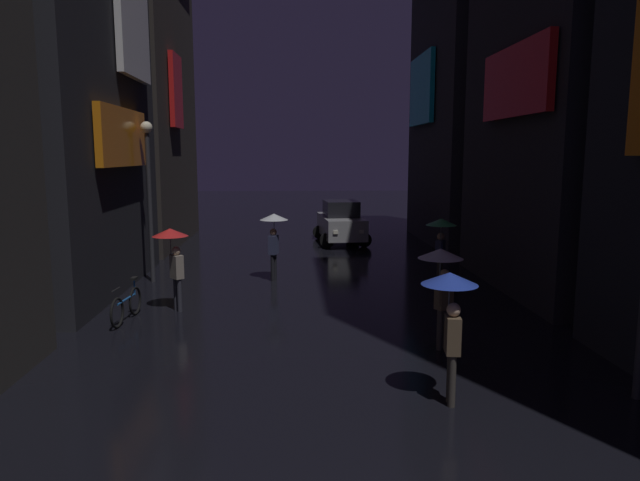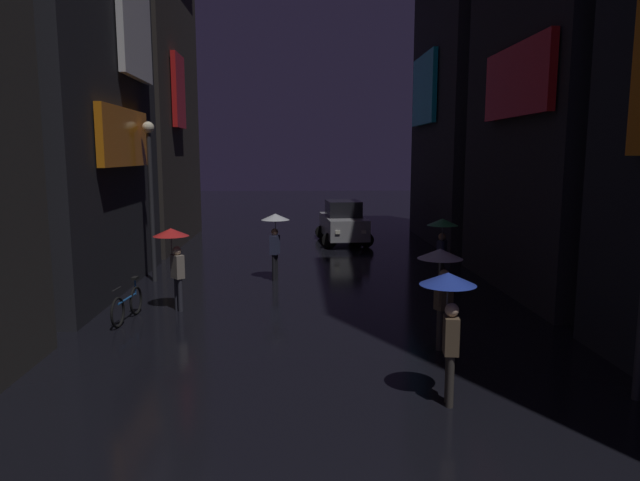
{
  "view_description": "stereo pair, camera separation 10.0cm",
  "coord_description": "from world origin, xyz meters",
  "px_view_note": "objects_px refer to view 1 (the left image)",
  "views": [
    {
      "loc": [
        -0.66,
        -3.65,
        3.96
      ],
      "look_at": [
        0.0,
        8.9,
        2.07
      ],
      "focal_mm": 32.0,
      "sensor_mm": 36.0,
      "label": 1
    },
    {
      "loc": [
        -0.56,
        -3.65,
        3.96
      ],
      "look_at": [
        0.0,
        8.9,
        2.07
      ],
      "focal_mm": 32.0,
      "sensor_mm": 36.0,
      "label": 2
    }
  ],
  "objects_px": {
    "pedestrian_midstreet_left_green": "(441,233)",
    "bicycle_parked_at_storefront": "(127,305)",
    "pedestrian_near_crossing_blue": "(450,301)",
    "car_distant": "(341,223)",
    "pedestrian_foreground_right_red": "(172,246)",
    "streetlamp_left_far": "(149,181)",
    "pedestrian_far_right_clear": "(274,228)",
    "pedestrian_midstreet_centre_clear": "(442,270)"
  },
  "relations": [
    {
      "from": "pedestrian_midstreet_left_green",
      "to": "bicycle_parked_at_storefront",
      "type": "relative_size",
      "value": 1.17
    },
    {
      "from": "pedestrian_near_crossing_blue",
      "to": "car_distant",
      "type": "bearing_deg",
      "value": 90.8
    },
    {
      "from": "pedestrian_near_crossing_blue",
      "to": "bicycle_parked_at_storefront",
      "type": "distance_m",
      "value": 8.18
    },
    {
      "from": "pedestrian_foreground_right_red",
      "to": "pedestrian_midstreet_left_green",
      "type": "xyz_separation_m",
      "value": [
        7.42,
        1.97,
        0.0
      ]
    },
    {
      "from": "pedestrian_midstreet_left_green",
      "to": "streetlamp_left_far",
      "type": "distance_m",
      "value": 9.01
    },
    {
      "from": "pedestrian_foreground_right_red",
      "to": "pedestrian_midstreet_left_green",
      "type": "bearing_deg",
      "value": 14.89
    },
    {
      "from": "pedestrian_far_right_clear",
      "to": "pedestrian_midstreet_centre_clear",
      "type": "height_order",
      "value": "same"
    },
    {
      "from": "pedestrian_foreground_right_red",
      "to": "car_distant",
      "type": "height_order",
      "value": "pedestrian_foreground_right_red"
    },
    {
      "from": "pedestrian_midstreet_centre_clear",
      "to": "pedestrian_midstreet_left_green",
      "type": "height_order",
      "value": "same"
    },
    {
      "from": "pedestrian_foreground_right_red",
      "to": "streetlamp_left_far",
      "type": "xyz_separation_m",
      "value": [
        -1.35,
        3.42,
        1.48
      ]
    },
    {
      "from": "pedestrian_midstreet_left_green",
      "to": "car_distant",
      "type": "relative_size",
      "value": 0.5
    },
    {
      "from": "pedestrian_near_crossing_blue",
      "to": "streetlamp_left_far",
      "type": "height_order",
      "value": "streetlamp_left_far"
    },
    {
      "from": "pedestrian_far_right_clear",
      "to": "car_distant",
      "type": "xyz_separation_m",
      "value": [
        2.81,
        7.6,
        -0.74
      ]
    },
    {
      "from": "streetlamp_left_far",
      "to": "pedestrian_midstreet_centre_clear",
      "type": "bearing_deg",
      "value": -42.75
    },
    {
      "from": "pedestrian_far_right_clear",
      "to": "pedestrian_midstreet_centre_clear",
      "type": "xyz_separation_m",
      "value": [
        3.54,
        -6.89,
        0.0
      ]
    },
    {
      "from": "streetlamp_left_far",
      "to": "pedestrian_near_crossing_blue",
      "type": "bearing_deg",
      "value": -53.25
    },
    {
      "from": "car_distant",
      "to": "pedestrian_midstreet_left_green",
      "type": "bearing_deg",
      "value": -76.82
    },
    {
      "from": "pedestrian_midstreet_left_green",
      "to": "pedestrian_foreground_right_red",
      "type": "bearing_deg",
      "value": -165.11
    },
    {
      "from": "car_distant",
      "to": "bicycle_parked_at_storefront",
      "type": "bearing_deg",
      "value": -117.37
    },
    {
      "from": "bicycle_parked_at_storefront",
      "to": "streetlamp_left_far",
      "type": "relative_size",
      "value": 0.37
    },
    {
      "from": "pedestrian_midstreet_centre_clear",
      "to": "pedestrian_foreground_right_red",
      "type": "relative_size",
      "value": 1.0
    },
    {
      "from": "pedestrian_foreground_right_red",
      "to": "car_distant",
      "type": "bearing_deg",
      "value": 64.58
    },
    {
      "from": "pedestrian_far_right_clear",
      "to": "car_distant",
      "type": "relative_size",
      "value": 0.5
    },
    {
      "from": "pedestrian_midstreet_left_green",
      "to": "car_distant",
      "type": "distance_m",
      "value": 9.41
    },
    {
      "from": "pedestrian_foreground_right_red",
      "to": "bicycle_parked_at_storefront",
      "type": "xyz_separation_m",
      "value": [
        -0.95,
        -0.92,
        -1.28
      ]
    },
    {
      "from": "pedestrian_near_crossing_blue",
      "to": "pedestrian_midstreet_centre_clear",
      "type": "xyz_separation_m",
      "value": [
        0.5,
        2.39,
        0.0
      ]
    },
    {
      "from": "pedestrian_far_right_clear",
      "to": "pedestrian_midstreet_left_green",
      "type": "height_order",
      "value": "same"
    },
    {
      "from": "pedestrian_midstreet_left_green",
      "to": "car_distant",
      "type": "height_order",
      "value": "pedestrian_midstreet_left_green"
    },
    {
      "from": "pedestrian_near_crossing_blue",
      "to": "bicycle_parked_at_storefront",
      "type": "bearing_deg",
      "value": 143.12
    },
    {
      "from": "bicycle_parked_at_storefront",
      "to": "car_distant",
      "type": "height_order",
      "value": "car_distant"
    },
    {
      "from": "bicycle_parked_at_storefront",
      "to": "car_distant",
      "type": "bearing_deg",
      "value": 62.63
    },
    {
      "from": "pedestrian_foreground_right_red",
      "to": "car_distant",
      "type": "distance_m",
      "value": 12.32
    },
    {
      "from": "pedestrian_near_crossing_blue",
      "to": "bicycle_parked_at_storefront",
      "type": "height_order",
      "value": "pedestrian_near_crossing_blue"
    },
    {
      "from": "pedestrian_midstreet_left_green",
      "to": "streetlamp_left_far",
      "type": "xyz_separation_m",
      "value": [
        -8.77,
        1.45,
        1.48
      ]
    },
    {
      "from": "pedestrian_near_crossing_blue",
      "to": "pedestrian_foreground_right_red",
      "type": "xyz_separation_m",
      "value": [
        -5.52,
        5.77,
        0.0
      ]
    },
    {
      "from": "streetlamp_left_far",
      "to": "pedestrian_midstreet_left_green",
      "type": "bearing_deg",
      "value": -9.38
    },
    {
      "from": "pedestrian_far_right_clear",
      "to": "pedestrian_midstreet_left_green",
      "type": "distance_m",
      "value": 5.18
    },
    {
      "from": "pedestrian_near_crossing_blue",
      "to": "pedestrian_foreground_right_red",
      "type": "bearing_deg",
      "value": 133.71
    },
    {
      "from": "car_distant",
      "to": "pedestrian_midstreet_centre_clear",
      "type": "bearing_deg",
      "value": -87.11
    },
    {
      "from": "pedestrian_foreground_right_red",
      "to": "car_distant",
      "type": "relative_size",
      "value": 0.5
    },
    {
      "from": "pedestrian_foreground_right_red",
      "to": "streetlamp_left_far",
      "type": "bearing_deg",
      "value": 111.51
    },
    {
      "from": "car_distant",
      "to": "pedestrian_near_crossing_blue",
      "type": "bearing_deg",
      "value": -89.2
    }
  ]
}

